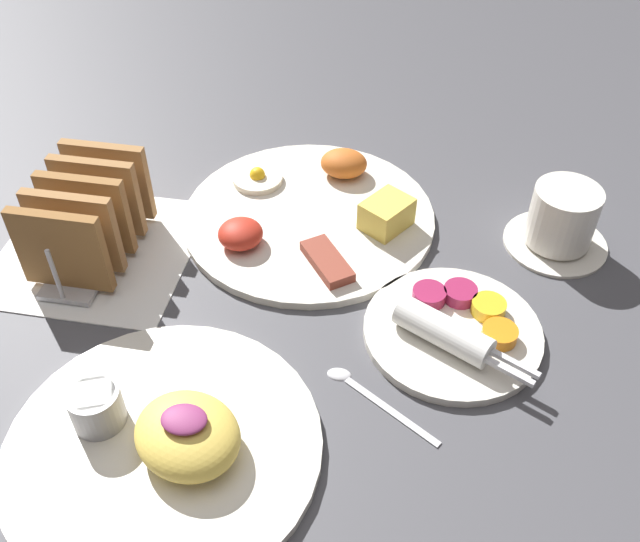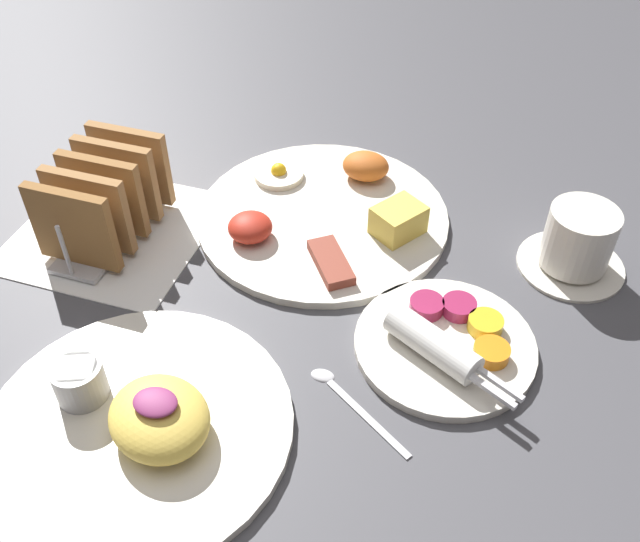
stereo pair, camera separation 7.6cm
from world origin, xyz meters
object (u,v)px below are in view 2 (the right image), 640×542
at_px(toast_rack, 104,198).
at_px(coffee_cup, 577,243).
at_px(plate_breakfast, 326,213).
at_px(plate_condiments, 446,342).
at_px(plate_foreground, 139,420).

relative_size(toast_rack, coffee_cup, 1.50).
distance_m(plate_breakfast, plate_condiments, 0.24).
xyz_separation_m(plate_condiments, coffee_cup, (0.11, 0.17, 0.02)).
bearing_deg(toast_rack, plate_foreground, -54.94).
height_order(plate_breakfast, toast_rack, toast_rack).
distance_m(plate_condiments, plate_foreground, 0.31).
bearing_deg(plate_foreground, coffee_cup, 44.28).
bearing_deg(toast_rack, coffee_cup, 11.62).
relative_size(plate_foreground, coffee_cup, 2.36).
distance_m(plate_breakfast, toast_rack, 0.26).
xyz_separation_m(toast_rack, coffee_cup, (0.53, 0.11, -0.02)).
distance_m(toast_rack, coffee_cup, 0.54).
relative_size(plate_breakfast, coffee_cup, 2.55).
xyz_separation_m(plate_breakfast, toast_rack, (-0.24, -0.10, 0.04)).
height_order(plate_breakfast, plate_condiments, plate_breakfast).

